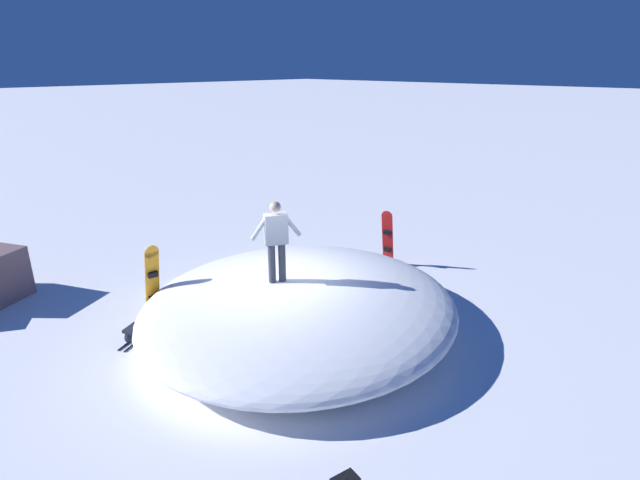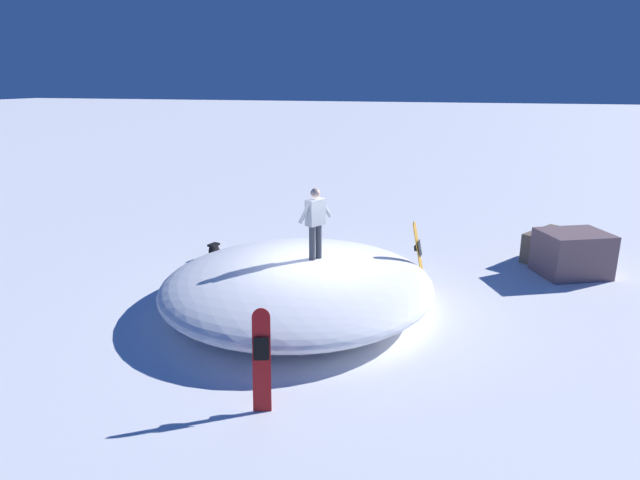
% 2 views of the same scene
% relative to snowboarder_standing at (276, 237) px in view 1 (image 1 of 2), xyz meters
% --- Properties ---
extents(ground, '(240.00, 240.00, 0.00)m').
position_rel_snowboarder_standing_xyz_m(ground, '(-0.06, -0.14, -1.97)').
color(ground, white).
extents(snow_mound, '(6.73, 6.40, 1.06)m').
position_rel_snowboarder_standing_xyz_m(snow_mound, '(-0.29, 0.33, -1.43)').
color(snow_mound, white).
rests_on(snow_mound, ground).
extents(snowboarder_standing, '(0.90, 0.54, 1.59)m').
position_rel_snowboarder_standing_xyz_m(snowboarder_standing, '(0.00, 0.00, 0.00)').
color(snowboarder_standing, '#333842').
rests_on(snowboarder_standing, snow_mound).
extents(snowboard_primary_upright, '(0.46, 0.39, 1.56)m').
position_rel_snowboarder_standing_xyz_m(snowboard_primary_upright, '(-4.14, -0.41, -1.16)').
color(snowboard_primary_upright, red).
rests_on(snowboard_primary_upright, ground).
extents(snowboard_secondary_upright, '(0.31, 0.38, 1.69)m').
position_rel_snowboarder_standing_xyz_m(snowboard_secondary_upright, '(1.50, -2.13, -1.09)').
color(snowboard_secondary_upright, orange).
rests_on(snowboard_secondary_upright, ground).
extents(backpack_near, '(0.63, 0.44, 0.32)m').
position_rel_snowboarder_standing_xyz_m(backpack_near, '(2.23, -1.66, -1.80)').
color(backpack_near, '#1E2333').
rests_on(backpack_near, ground).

